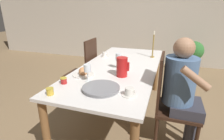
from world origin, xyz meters
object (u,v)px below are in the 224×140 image
object	(u,v)px
chair_person_side	(170,102)
jam_jar_amber	(64,80)
serving_tray	(101,88)
wine_glass_water	(118,57)
red_pitcher	(122,67)
bread_plate	(83,73)
wine_glass_juice	(87,69)
potted_plant	(194,53)
teacup_near_person	(129,92)
jam_jar_red	(50,91)
candlestick_tall	(153,47)
person_seated	(182,88)
teacup_across	(105,55)
chair_opposite	(85,70)

from	to	relation	value
chair_person_side	jam_jar_amber	size ratio (longest dim) A/B	15.77
serving_tray	wine_glass_water	bearing A→B (deg)	91.95
red_pitcher	bread_plate	bearing A→B (deg)	-165.15
chair_person_side	jam_jar_amber	distance (m)	1.09
wine_glass_juice	potted_plant	distance (m)	3.06
teacup_near_person	bread_plate	size ratio (longest dim) A/B	0.53
jam_jar_red	candlestick_tall	distance (m)	1.66
person_seated	bread_plate	distance (m)	1.03
teacup_across	wine_glass_juice	bearing A→B (deg)	-79.42
wine_glass_water	wine_glass_juice	world-z (taller)	wine_glass_water
wine_glass_water	jam_jar_amber	world-z (taller)	wine_glass_water
serving_tray	potted_plant	bearing A→B (deg)	69.69
chair_person_side	candlestick_tall	size ratio (longest dim) A/B	2.58
chair_opposite	potted_plant	distance (m)	2.59
person_seated	teacup_near_person	world-z (taller)	person_seated
serving_tray	bread_plate	distance (m)	0.43
chair_person_side	teacup_across	xyz separation A→B (m)	(-0.98, 0.71, 0.25)
chair_opposite	serving_tray	distance (m)	1.21
wine_glass_juice	serving_tray	distance (m)	0.27
serving_tray	wine_glass_juice	bearing A→B (deg)	143.85
wine_glass_juice	jam_jar_red	xyz separation A→B (m)	(-0.17, -0.37, -0.09)
red_pitcher	serving_tray	xyz separation A→B (m)	(-0.09, -0.39, -0.09)
red_pitcher	chair_person_side	bearing A→B (deg)	-1.30
red_pitcher	wine_glass_juice	xyz separation A→B (m)	(-0.29, -0.24, 0.02)
chair_person_side	wine_glass_juice	xyz separation A→B (m)	(-0.81, -0.23, 0.34)
teacup_near_person	serving_tray	world-z (taller)	teacup_near_person
teacup_across	serving_tray	distance (m)	1.15
teacup_near_person	teacup_across	world-z (taller)	same
jam_jar_amber	jam_jar_red	world-z (taller)	same
red_pitcher	potted_plant	size ratio (longest dim) A/B	0.28
potted_plant	teacup_near_person	bearing A→B (deg)	-105.45
chair_person_side	teacup_near_person	distance (m)	0.58
chair_opposite	teacup_near_person	distance (m)	1.40
teacup_across	jam_jar_amber	distance (m)	1.07
chair_person_side	teacup_near_person	xyz separation A→B (m)	(-0.34, -0.40, 0.25)
person_seated	candlestick_tall	xyz separation A→B (m)	(-0.39, 0.93, 0.19)
chair_opposite	potted_plant	bearing A→B (deg)	-42.35
teacup_near_person	bread_plate	world-z (taller)	bread_plate
red_pitcher	wine_glass_juice	size ratio (longest dim) A/B	1.18
chair_opposite	teacup_across	xyz separation A→B (m)	(0.30, 0.10, 0.25)
wine_glass_water	serving_tray	distance (m)	0.63
serving_tray	bread_plate	xyz separation A→B (m)	(-0.32, 0.28, 0.01)
chair_opposite	person_seated	world-z (taller)	person_seated
red_pitcher	teacup_near_person	size ratio (longest dim) A/B	1.70
jam_jar_amber	jam_jar_red	xyz separation A→B (m)	(0.02, -0.24, 0.00)
bread_plate	jam_jar_red	distance (m)	0.50
chair_opposite	jam_jar_red	distance (m)	1.27
teacup_near_person	jam_jar_amber	xyz separation A→B (m)	(-0.66, 0.04, 0.00)
chair_person_side	potted_plant	bearing A→B (deg)	169.55
chair_person_side	wine_glass_juice	bearing A→B (deg)	-74.10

